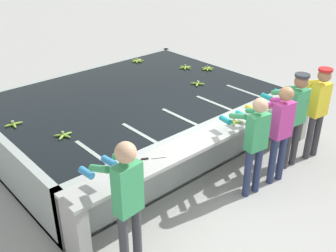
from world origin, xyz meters
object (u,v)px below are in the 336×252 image
banana_bunch_floating_2 (198,83)px  banana_bunch_ledge_1 (299,94)px  worker_4 (317,105)px  banana_bunch_floating_4 (207,69)px  worker_2 (280,126)px  knife_0 (274,101)px  banana_bunch_floating_5 (13,124)px  worker_1 (255,138)px  banana_bunch_floating_0 (63,135)px  banana_bunch_floating_3 (185,67)px  banana_bunch_ledge_0 (234,122)px  knife_1 (150,158)px  banana_bunch_floating_1 (137,61)px  worker_3 (295,112)px  worker_0 (126,196)px

banana_bunch_floating_2 → banana_bunch_ledge_1: 1.87m
worker_4 → banana_bunch_floating_4: bearing=87.4°
worker_2 → banana_bunch_floating_4: worker_2 is taller
worker_2 → knife_0: bearing=38.8°
banana_bunch_floating_2 → knife_0: (0.41, -1.46, -0.01)m
banana_bunch_floating_4 → banana_bunch_floating_5: 4.16m
worker_2 → worker_4: (1.10, 0.01, 0.03)m
worker_1 → banana_bunch_floating_0: 2.77m
worker_2 → banana_bunch_ledge_1: (1.38, 0.53, -0.02)m
banana_bunch_floating_0 → banana_bunch_ledge_1: bearing=-20.4°
banana_bunch_ledge_1 → worker_1: bearing=-166.2°
banana_bunch_floating_3 → banana_bunch_floating_2: bearing=-120.2°
worker_2 → banana_bunch_floating_3: worker_2 is taller
worker_2 → worker_4: bearing=0.7°
banana_bunch_floating_4 → worker_2: bearing=-115.0°
knife_0 → banana_bunch_floating_5: bearing=150.4°
banana_bunch_floating_3 → banana_bunch_floating_5: 3.87m
banana_bunch_floating_5 → banana_bunch_floating_2: bearing=-11.4°
banana_bunch_floating_4 → banana_bunch_ledge_0: 2.55m
banana_bunch_floating_3 → knife_1: 3.75m
banana_bunch_floating_1 → knife_1: size_ratio=0.87×
banana_bunch_floating_2 → banana_bunch_ledge_0: bearing=-116.6°
worker_2 → worker_3: bearing=9.9°
banana_bunch_floating_2 → knife_0: 1.52m
worker_3 → banana_bunch_ledge_0: bearing=150.6°
worker_3 → banana_bunch_floating_3: (0.38, 2.90, -0.07)m
banana_bunch_ledge_1 → worker_0: bearing=-173.8°
banana_bunch_floating_5 → banana_bunch_floating_4: bearing=-2.7°
banana_bunch_floating_5 → banana_bunch_ledge_1: bearing=-27.9°
banana_bunch_ledge_1 → knife_1: size_ratio=0.87×
worker_0 → worker_3: size_ratio=1.05×
banana_bunch_floating_0 → banana_bunch_floating_3: same height
worker_0 → worker_3: 3.36m
worker_0 → banana_bunch_floating_0: bearing=82.0°
banana_bunch_floating_2 → banana_bunch_ledge_1: (0.95, -1.61, 0.00)m
worker_3 → knife_0: bearing=63.4°
banana_bunch_ledge_1 → knife_0: 0.56m
banana_bunch_ledge_0 → knife_1: (-1.65, 0.05, -0.01)m
banana_bunch_floating_4 → banana_bunch_floating_5: (-4.15, 0.20, 0.00)m
banana_bunch_floating_0 → banana_bunch_ledge_1: (3.92, -1.46, 0.00)m
banana_bunch_floating_4 → knife_0: bearing=-101.1°
banana_bunch_floating_0 → knife_1: size_ratio=0.86×
banana_bunch_floating_5 → banana_bunch_ledge_0: banana_bunch_ledge_0 is taller
banana_bunch_floating_4 → knife_0: banana_bunch_floating_4 is taller
banana_bunch_ledge_0 → banana_bunch_floating_2: bearing=63.4°
worker_1 → banana_bunch_floating_0: bearing=135.8°
worker_4 → banana_bunch_ledge_0: worker_4 is taller
worker_1 → banana_bunch_ledge_0: size_ratio=6.60×
worker_2 → banana_bunch_ledge_0: worker_2 is taller
worker_2 → banana_bunch_ledge_0: 0.69m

